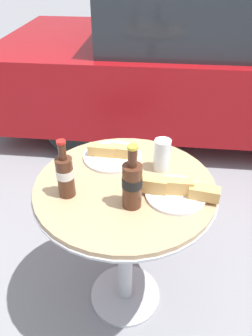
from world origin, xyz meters
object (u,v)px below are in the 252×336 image
(lunch_plate_near, at_px, (174,190))
(bistro_table, at_px, (125,213))
(lunch_plate_far, at_px, (113,154))
(parked_car, at_px, (244,63))
(cola_bottle_left, at_px, (65,175))
(drinking_glass, at_px, (162,156))
(cola_bottle_right, at_px, (132,183))

(lunch_plate_near, bearing_deg, bistro_table, 164.43)
(lunch_plate_far, bearing_deg, lunch_plate_near, -41.27)
(parked_car, bearing_deg, cola_bottle_left, -116.40)
(drinking_glass, bearing_deg, parked_car, 69.67)
(bistro_table, bearing_deg, parked_car, 67.38)
(bistro_table, bearing_deg, lunch_plate_far, 112.39)
(cola_bottle_right, relative_size, parked_car, 0.06)
(cola_bottle_right, relative_size, lunch_plate_near, 0.77)
(cola_bottle_right, xyz_separation_m, lunch_plate_near, (0.15, 0.07, -0.07))
(lunch_plate_near, bearing_deg, parked_car, 72.45)
(lunch_plate_far, bearing_deg, parked_car, 63.66)
(cola_bottle_left, bearing_deg, lunch_plate_near, 4.99)
(bistro_table, distance_m, lunch_plate_far, 0.26)
(cola_bottle_left, relative_size, cola_bottle_right, 0.93)
(lunch_plate_far, xyz_separation_m, parked_car, (0.93, 1.88, -0.15))
(drinking_glass, relative_size, parked_car, 0.03)
(lunch_plate_near, height_order, lunch_plate_far, lunch_plate_near)
(bistro_table, relative_size, parked_car, 0.17)
(bistro_table, xyz_separation_m, lunch_plate_far, (-0.07, 0.18, 0.17))
(cola_bottle_right, distance_m, lunch_plate_near, 0.18)
(cola_bottle_right, xyz_separation_m, parked_car, (0.82, 2.17, -0.23))
(cola_bottle_right, bearing_deg, lunch_plate_near, 24.19)
(cola_bottle_left, distance_m, lunch_plate_far, 0.31)
(bistro_table, height_order, lunch_plate_far, lunch_plate_far)
(lunch_plate_near, distance_m, parked_car, 2.22)
(lunch_plate_far, distance_m, parked_car, 2.10)
(bistro_table, relative_size, drinking_glass, 5.47)
(cola_bottle_left, height_order, parked_car, parked_car)
(bistro_table, relative_size, cola_bottle_right, 2.98)
(lunch_plate_near, bearing_deg, cola_bottle_left, -175.01)
(bistro_table, height_order, drinking_glass, drinking_glass)
(parked_car, bearing_deg, drinking_glass, -110.33)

